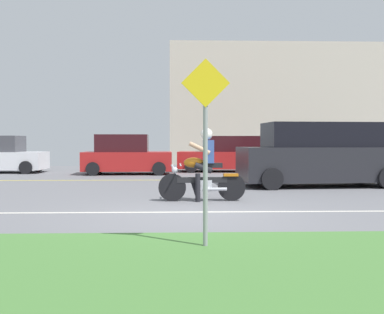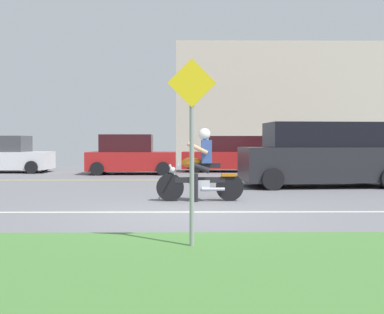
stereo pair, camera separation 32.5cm
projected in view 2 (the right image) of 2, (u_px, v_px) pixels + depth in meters
ground at (186, 197)px, 12.21m from camera, size 56.00×30.00×0.04m
grass_median at (185, 269)px, 5.11m from camera, size 56.00×3.80×0.06m
lane_line_near at (186, 212)px, 9.41m from camera, size 50.40×0.12×0.01m
lane_line_far at (187, 180)px, 17.19m from camera, size 50.40×0.12×0.01m
motorcyclist at (201, 170)px, 11.14m from camera, size 2.05×0.67×1.71m
suv_nearby at (322, 156)px, 14.67m from camera, size 5.17×2.39×1.98m
parked_car_0 at (6, 155)px, 21.39m from camera, size 3.85×2.00×1.65m
parked_car_1 at (131, 156)px, 20.34m from camera, size 3.78×2.03×1.69m
parked_car_2 at (233, 155)px, 21.94m from camera, size 4.62×2.31×1.65m
parked_car_3 at (362, 155)px, 22.72m from camera, size 4.07×1.88×1.59m
street_sign at (192, 134)px, 6.06m from camera, size 0.62×0.06×2.46m
building_far at (309, 105)px, 30.15m from camera, size 16.86×4.00×7.36m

